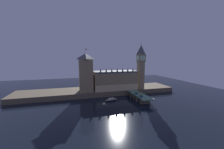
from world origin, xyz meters
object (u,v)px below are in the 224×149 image
object	(u,v)px
car_northbound_trail	(141,96)
pedestrian_far_rail	(131,92)
street_lamp_far	(130,89)
boat_upstream	(111,100)
car_northbound_lead	(136,93)
clock_tower	(141,65)
victoria_tower	(86,72)
street_lamp_mid	(144,90)
street_lamp_near	(141,94)
pedestrian_near_rail	(138,95)
pedestrian_mid_walk	(143,93)
car_southbound_trail	(140,93)

from	to	relation	value
car_northbound_trail	pedestrian_far_rail	size ratio (longest dim) A/B	2.37
pedestrian_far_rail	street_lamp_far	bearing A→B (deg)	96.49
boat_upstream	car_northbound_lead	bearing A→B (deg)	-6.04
clock_tower	street_lamp_far	bearing A→B (deg)	-145.54
victoria_tower	boat_upstream	world-z (taller)	victoria_tower
street_lamp_mid	street_lamp_far	size ratio (longest dim) A/B	1.08
street_lamp_near	street_lamp_mid	world-z (taller)	street_lamp_mid
clock_tower	car_northbound_lead	world-z (taller)	clock_tower
victoria_tower	pedestrian_near_rail	xyz separation A→B (m)	(55.07, -42.23, -23.79)
car_northbound_lead	victoria_tower	bearing A→B (deg)	150.51
pedestrian_mid_walk	pedestrian_far_rail	bearing A→B (deg)	138.42
street_lamp_near	street_lamp_far	distance (m)	29.44
pedestrian_near_rail	street_lamp_far	xyz separation A→B (m)	(-0.40, 21.90, 3.02)
victoria_tower	pedestrian_far_rail	world-z (taller)	victoria_tower
clock_tower	street_lamp_near	size ratio (longest dim) A/B	9.45
victoria_tower	car_northbound_lead	world-z (taller)	victoria_tower
car_northbound_lead	pedestrian_mid_walk	bearing A→B (deg)	-7.48
clock_tower	pedestrian_near_rail	world-z (taller)	clock_tower
clock_tower	boat_upstream	size ratio (longest dim) A/B	4.16
pedestrian_far_rail	street_lamp_near	world-z (taller)	street_lamp_near
street_lamp_far	pedestrian_near_rail	bearing A→B (deg)	-88.95
victoria_tower	street_lamp_far	distance (m)	61.91
pedestrian_near_rail	street_lamp_far	bearing A→B (deg)	91.05
pedestrian_near_rail	street_lamp_near	world-z (taller)	street_lamp_near
car_northbound_trail	car_southbound_trail	xyz separation A→B (m)	(5.63, 14.29, -0.00)
car_southbound_trail	pedestrian_mid_walk	bearing A→B (deg)	-46.31
victoria_tower	boat_upstream	distance (m)	50.13
car_northbound_lead	pedestrian_far_rail	xyz separation A→B (m)	(-2.82, 8.89, 0.23)
car_southbound_trail	street_lamp_near	size ratio (longest dim) A/B	0.56
pedestrian_near_rail	pedestrian_far_rail	world-z (taller)	pedestrian_near_rail
pedestrian_far_rail	pedestrian_mid_walk	bearing A→B (deg)	-41.58
street_lamp_near	boat_upstream	distance (m)	36.09
pedestrian_far_rail	boat_upstream	world-z (taller)	pedestrian_far_rail
pedestrian_near_rail	street_lamp_mid	distance (m)	14.10
street_lamp_mid	boat_upstream	size ratio (longest dim) A/B	0.44
clock_tower	street_lamp_far	xyz separation A→B (m)	(-23.29, -15.98, -29.40)
pedestrian_mid_walk	street_lamp_near	xyz separation A→B (m)	(-11.66, -15.93, 3.42)
pedestrian_far_rail	street_lamp_near	bearing A→B (deg)	-90.88
pedestrian_near_rail	boat_upstream	bearing A→B (deg)	155.75
street_lamp_near	boat_upstream	world-z (taller)	street_lamp_near
car_northbound_lead	street_lamp_far	bearing A→B (deg)	104.54
victoria_tower	pedestrian_far_rail	distance (m)	64.55
car_northbound_trail	pedestrian_near_rail	bearing A→B (deg)	133.63
victoria_tower	pedestrian_mid_walk	bearing A→B (deg)	-27.03
pedestrian_near_rail	street_lamp_near	size ratio (longest dim) A/B	0.26
pedestrian_mid_walk	car_northbound_lead	bearing A→B (deg)	172.52
car_northbound_trail	street_lamp_mid	xyz separation A→B (m)	(8.85, 10.14, 3.61)
victoria_tower	street_lamp_mid	xyz separation A→B (m)	(66.73, -35.05, -20.45)
victoria_tower	street_lamp_near	size ratio (longest dim) A/B	8.30
car_northbound_trail	street_lamp_mid	size ratio (longest dim) A/B	0.61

